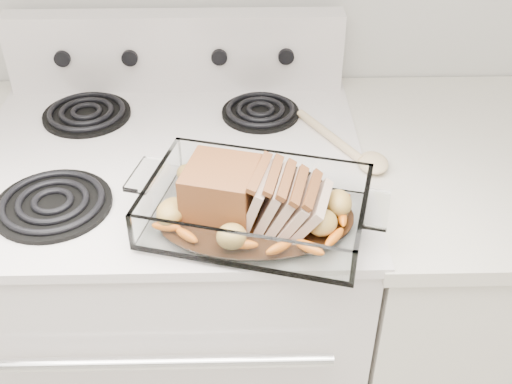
{
  "coord_description": "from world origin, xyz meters",
  "views": [
    {
      "loc": [
        0.15,
        0.59,
        1.65
      ],
      "look_at": [
        0.17,
        1.45,
        0.99
      ],
      "focal_mm": 45.0,
      "sensor_mm": 36.0,
      "label": 1
    }
  ],
  "objects_px": {
    "electric_range": "(183,311)",
    "baking_dish": "(256,213)",
    "counter_right": "(455,311)",
    "pork_roast": "(242,197)"
  },
  "relations": [
    {
      "from": "counter_right",
      "to": "pork_roast",
      "type": "bearing_deg",
      "value": -156.91
    },
    {
      "from": "baking_dish",
      "to": "counter_right",
      "type": "bearing_deg",
      "value": 39.23
    },
    {
      "from": "electric_range",
      "to": "baking_dish",
      "type": "xyz_separation_m",
      "value": [
        0.17,
        -0.22,
        0.48
      ]
    },
    {
      "from": "baking_dish",
      "to": "pork_roast",
      "type": "xyz_separation_m",
      "value": [
        -0.02,
        -0.0,
        0.03
      ]
    },
    {
      "from": "counter_right",
      "to": "baking_dish",
      "type": "distance_m",
      "value": 0.73
    },
    {
      "from": "counter_right",
      "to": "electric_range",
      "type": "bearing_deg",
      "value": 179.9
    },
    {
      "from": "baking_dish",
      "to": "pork_roast",
      "type": "height_order",
      "value": "pork_roast"
    },
    {
      "from": "pork_roast",
      "to": "electric_range",
      "type": "bearing_deg",
      "value": 123.62
    },
    {
      "from": "counter_right",
      "to": "pork_roast",
      "type": "height_order",
      "value": "pork_roast"
    },
    {
      "from": "electric_range",
      "to": "counter_right",
      "type": "xyz_separation_m",
      "value": [
        0.66,
        -0.0,
        -0.02
      ]
    }
  ]
}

